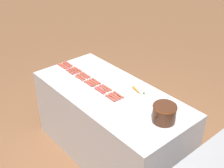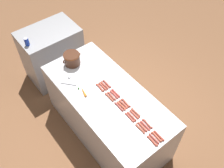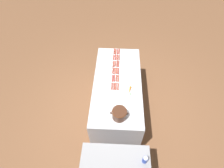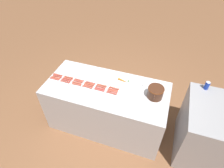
# 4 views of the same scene
# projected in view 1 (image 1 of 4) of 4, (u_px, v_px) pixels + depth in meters

# --- Properties ---
(ground_plane) EXTENTS (20.00, 20.00, 0.00)m
(ground_plane) POSITION_uv_depth(u_px,v_px,m) (110.00, 151.00, 3.69)
(ground_plane) COLOR brown
(griddle_counter) EXTENTS (0.88, 1.91, 0.90)m
(griddle_counter) POSITION_uv_depth(u_px,v_px,m) (110.00, 123.00, 3.46)
(griddle_counter) COLOR #BCBCC1
(griddle_counter) RESTS_ON ground_plane
(hot_dog_0) EXTENTS (0.03, 0.16, 0.02)m
(hot_dog_0) POSITION_uv_depth(u_px,v_px,m) (69.00, 64.00, 3.78)
(hot_dog_0) COLOR #B94B39
(hot_dog_0) RESTS_ON griddle_counter
(hot_dog_1) EXTENTS (0.03, 0.16, 0.02)m
(hot_dog_1) POSITION_uv_depth(u_px,v_px,m) (78.00, 69.00, 3.65)
(hot_dog_1) COLOR #AD4F3A
(hot_dog_1) RESTS_ON griddle_counter
(hot_dog_2) EXTENTS (0.03, 0.16, 0.02)m
(hot_dog_2) POSITION_uv_depth(u_px,v_px,m) (86.00, 75.00, 3.53)
(hot_dog_2) COLOR #B04D3F
(hot_dog_2) RESTS_ON griddle_counter
(hot_dog_3) EXTENTS (0.03, 0.16, 0.02)m
(hot_dog_3) POSITION_uv_depth(u_px,v_px,m) (96.00, 81.00, 3.40)
(hot_dog_3) COLOR #AD4A41
(hot_dog_3) RESTS_ON griddle_counter
(hot_dog_4) EXTENTS (0.02, 0.16, 0.02)m
(hot_dog_4) POSITION_uv_depth(u_px,v_px,m) (107.00, 87.00, 3.28)
(hot_dog_4) COLOR #B2533D
(hot_dog_4) RESTS_ON griddle_counter
(hot_dog_5) EXTENTS (0.03, 0.16, 0.02)m
(hot_dog_5) POSITION_uv_depth(u_px,v_px,m) (118.00, 95.00, 3.15)
(hot_dog_5) COLOR #B94C38
(hot_dog_5) RESTS_ON griddle_counter
(hot_dog_6) EXTENTS (0.03, 0.16, 0.02)m
(hot_dog_6) POSITION_uv_depth(u_px,v_px,m) (67.00, 65.00, 3.75)
(hot_dog_6) COLOR #AD493F
(hot_dog_6) RESTS_ON griddle_counter
(hot_dog_7) EXTENTS (0.03, 0.16, 0.02)m
(hot_dog_7) POSITION_uv_depth(u_px,v_px,m) (75.00, 70.00, 3.63)
(hot_dog_7) COLOR #B44D3B
(hot_dog_7) RESTS_ON griddle_counter
(hot_dog_8) EXTENTS (0.03, 0.16, 0.02)m
(hot_dog_8) POSITION_uv_depth(u_px,v_px,m) (84.00, 76.00, 3.51)
(hot_dog_8) COLOR #AC4B3C
(hot_dog_8) RESTS_ON griddle_counter
(hot_dog_9) EXTENTS (0.03, 0.16, 0.02)m
(hot_dog_9) POSITION_uv_depth(u_px,v_px,m) (94.00, 82.00, 3.38)
(hot_dog_9) COLOR #B9533A
(hot_dog_9) RESTS_ON griddle_counter
(hot_dog_10) EXTENTS (0.03, 0.16, 0.02)m
(hot_dog_10) POSITION_uv_depth(u_px,v_px,m) (104.00, 88.00, 3.26)
(hot_dog_10) COLOR #AC5141
(hot_dog_10) RESTS_ON griddle_counter
(hot_dog_11) EXTENTS (0.03, 0.16, 0.02)m
(hot_dog_11) POSITION_uv_depth(u_px,v_px,m) (116.00, 96.00, 3.13)
(hot_dog_11) COLOR #B6513F
(hot_dog_11) RESTS_ON griddle_counter
(hot_dog_12) EXTENTS (0.03, 0.16, 0.02)m
(hot_dog_12) POSITION_uv_depth(u_px,v_px,m) (64.00, 66.00, 3.73)
(hot_dog_12) COLOR #B8533A
(hot_dog_12) RESTS_ON griddle_counter
(hot_dog_13) EXTENTS (0.02, 0.16, 0.02)m
(hot_dog_13) POSITION_uv_depth(u_px,v_px,m) (72.00, 71.00, 3.62)
(hot_dog_13) COLOR #B4463C
(hot_dog_13) RESTS_ON griddle_counter
(hot_dog_14) EXTENTS (0.02, 0.16, 0.02)m
(hot_dog_14) POSITION_uv_depth(u_px,v_px,m) (81.00, 77.00, 3.49)
(hot_dog_14) COLOR #AE4F3A
(hot_dog_14) RESTS_ON griddle_counter
(hot_dog_15) EXTENTS (0.03, 0.16, 0.02)m
(hot_dog_15) POSITION_uv_depth(u_px,v_px,m) (91.00, 83.00, 3.36)
(hot_dog_15) COLOR #B75240
(hot_dog_15) RESTS_ON griddle_counter
(hot_dog_16) EXTENTS (0.02, 0.16, 0.02)m
(hot_dog_16) POSITION_uv_depth(u_px,v_px,m) (101.00, 90.00, 3.24)
(hot_dog_16) COLOR #B74A41
(hot_dog_16) RESTS_ON griddle_counter
(hot_dog_17) EXTENTS (0.03, 0.16, 0.02)m
(hot_dog_17) POSITION_uv_depth(u_px,v_px,m) (113.00, 97.00, 3.11)
(hot_dog_17) COLOR #B84F3E
(hot_dog_17) RESTS_ON griddle_counter
(hot_dog_18) EXTENTS (0.03, 0.16, 0.02)m
(hot_dog_18) POSITION_uv_depth(u_px,v_px,m) (62.00, 66.00, 3.72)
(hot_dog_18) COLOR #B6483A
(hot_dog_18) RESTS_ON griddle_counter
(hot_dog_19) EXTENTS (0.03, 0.16, 0.02)m
(hot_dog_19) POSITION_uv_depth(u_px,v_px,m) (70.00, 72.00, 3.59)
(hot_dog_19) COLOR #AA4A3C
(hot_dog_19) RESTS_ON griddle_counter
(hot_dog_20) EXTENTS (0.03, 0.16, 0.02)m
(hot_dog_20) POSITION_uv_depth(u_px,v_px,m) (79.00, 78.00, 3.46)
(hot_dog_20) COLOR #B1503D
(hot_dog_20) RESTS_ON griddle_counter
(hot_dog_21) EXTENTS (0.03, 0.16, 0.02)m
(hot_dog_21) POSITION_uv_depth(u_px,v_px,m) (89.00, 84.00, 3.35)
(hot_dog_21) COLOR #B24B3A
(hot_dog_21) RESTS_ON griddle_counter
(hot_dog_22) EXTENTS (0.02, 0.16, 0.02)m
(hot_dog_22) POSITION_uv_depth(u_px,v_px,m) (99.00, 91.00, 3.22)
(hot_dog_22) COLOR #B9453E
(hot_dog_22) RESTS_ON griddle_counter
(hot_dog_23) EXTENTS (0.03, 0.16, 0.02)m
(hot_dog_23) POSITION_uv_depth(u_px,v_px,m) (110.00, 98.00, 3.09)
(hot_dog_23) COLOR #AF4A3C
(hot_dog_23) RESTS_ON griddle_counter
(bean_pot) EXTENTS (0.29, 0.23, 0.18)m
(bean_pot) POSITION_uv_depth(u_px,v_px,m) (164.00, 112.00, 2.73)
(bean_pot) COLOR #472616
(bean_pot) RESTS_ON griddle_counter
(serving_spoon) EXTENTS (0.20, 0.23, 0.02)m
(serving_spoon) POSITION_uv_depth(u_px,v_px,m) (160.00, 102.00, 3.03)
(serving_spoon) COLOR #B7B7BC
(serving_spoon) RESTS_ON griddle_counter
(carrot) EXTENTS (0.07, 0.18, 0.03)m
(carrot) POSITION_uv_depth(u_px,v_px,m) (138.00, 91.00, 3.21)
(carrot) COLOR orange
(carrot) RESTS_ON griddle_counter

